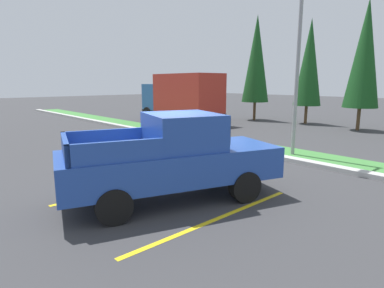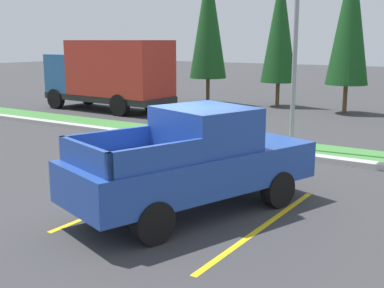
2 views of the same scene
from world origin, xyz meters
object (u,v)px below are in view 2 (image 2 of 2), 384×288
Objects in this scene: pickup_truck_main at (196,161)px; cypress_tree_leftmost at (208,19)px; cargo_truck_distant at (110,73)px; traffic_cone at (140,165)px; street_light at (295,11)px; cypress_tree_center at (350,17)px; cypress_tree_left_inner at (280,26)px.

pickup_truck_main is 0.72× the size of cypress_tree_leftmost.
cypress_tree_leftmost is at bearing 64.48° from cargo_truck_distant.
cypress_tree_leftmost is (2.46, 5.15, 2.66)m from cargo_truck_distant.
cypress_tree_leftmost is at bearing 115.00° from traffic_cone.
pickup_truck_main is 0.75× the size of street_light.
street_light is 12.31× the size of traffic_cone.
traffic_cone is (6.44, -13.81, -4.22)m from cypress_tree_leftmost.
street_light is 0.98× the size of cypress_tree_center.
street_light reaches higher than cargo_truck_distant.
cypress_tree_left_inner is (3.76, 0.82, -0.39)m from cypress_tree_leftmost.
traffic_cone is at bearing 151.30° from pickup_truck_main.
cargo_truck_distant is 11.78m from street_light.
cypress_tree_left_inner is at bearing 43.84° from cargo_truck_distant.
cypress_tree_left_inner is at bearing 115.69° from street_light.
cypress_tree_center is at bearing 85.91° from traffic_cone.
cypress_tree_center is (3.68, -0.57, 0.31)m from cypress_tree_left_inner.
cargo_truck_distant is 8.91m from cypress_tree_left_inner.
pickup_truck_main is at bearing -41.28° from cargo_truck_distant.
traffic_cone is (-1.00, -14.06, -4.14)m from cypress_tree_center.
cargo_truck_distant reaches higher than pickup_truck_main.
traffic_cone is at bearing -112.20° from street_light.
cypress_tree_center reaches higher than cargo_truck_distant.
street_light is 6.61m from traffic_cone.
traffic_cone is at bearing -94.09° from cypress_tree_center.
cypress_tree_center is at bearing 1.93° from cypress_tree_leftmost.
cypress_tree_center is 14.69m from traffic_cone.
traffic_cone is at bearing -65.00° from cypress_tree_leftmost.
cypress_tree_leftmost reaches higher than cypress_tree_left_inner.
cypress_tree_left_inner is 15.36m from traffic_cone.
pickup_truck_main is at bearing -59.34° from cypress_tree_leftmost.
cypress_tree_leftmost reaches higher than cypress_tree_center.
pickup_truck_main is 7.11m from street_light.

